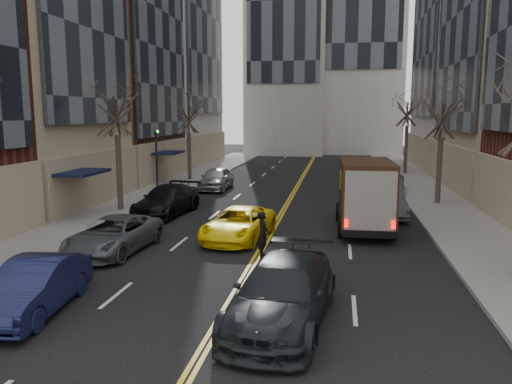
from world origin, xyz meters
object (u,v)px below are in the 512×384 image
(observer_sedan, at_px, (283,293))
(ups_truck, at_px, (365,195))
(pedestrian, at_px, (263,234))
(taxi, at_px, (238,224))

(observer_sedan, bearing_deg, ups_truck, 82.94)
(ups_truck, distance_m, pedestrian, 6.44)
(ups_truck, distance_m, taxi, 6.08)
(ups_truck, bearing_deg, pedestrian, -130.06)
(observer_sedan, height_order, taxi, observer_sedan)
(observer_sedan, bearing_deg, taxi, 114.96)
(pedestrian, bearing_deg, observer_sedan, -169.72)
(observer_sedan, relative_size, taxi, 1.19)
(observer_sedan, bearing_deg, pedestrian, 109.54)
(ups_truck, distance_m, observer_sedan, 11.27)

